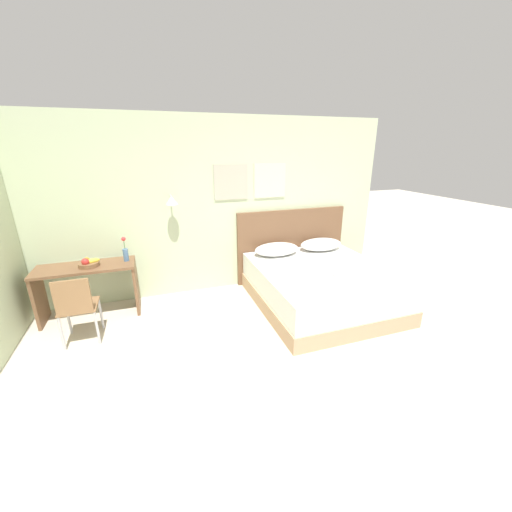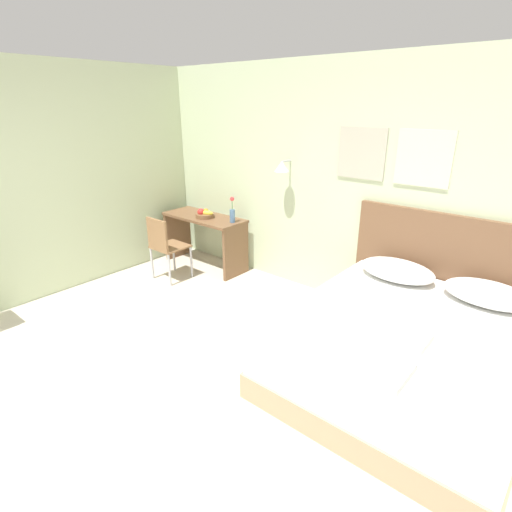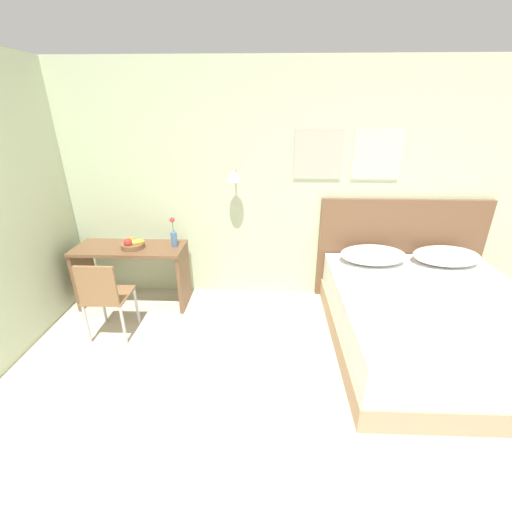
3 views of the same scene
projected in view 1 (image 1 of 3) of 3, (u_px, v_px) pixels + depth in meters
ground_plane at (288, 437)px, 2.52m from camera, size 24.00×24.00×0.00m
wall_back at (209, 207)px, 4.77m from camera, size 5.80×0.31×2.65m
bed at (321, 286)px, 4.56m from camera, size 1.80×2.01×0.58m
headboard at (291, 245)px, 5.38m from camera, size 1.92×0.06×1.22m
pillow_left at (277, 249)px, 4.97m from camera, size 0.72×0.44×0.18m
pillow_right at (321, 244)px, 5.21m from camera, size 0.72×0.44×0.18m
folded_towel_near_foot at (340, 272)px, 4.22m from camera, size 0.29×0.29×0.06m
folded_towel_mid_bed at (362, 285)px, 3.83m from camera, size 0.30×0.34×0.06m
desk at (88, 281)px, 4.18m from camera, size 1.22×0.50×0.73m
desk_chair at (76, 305)px, 3.57m from camera, size 0.40×0.40×0.85m
fruit_bowl at (89, 263)px, 4.08m from camera, size 0.27×0.25×0.13m
flower_vase at (125, 252)px, 4.25m from camera, size 0.07×0.07×0.34m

